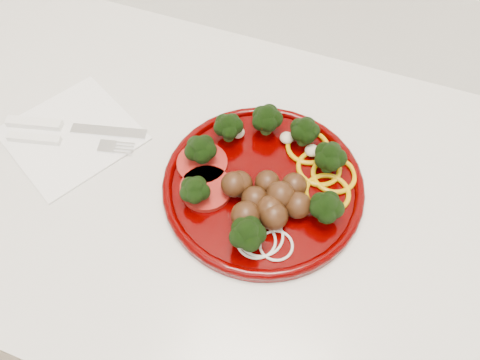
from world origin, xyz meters
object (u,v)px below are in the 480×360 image
(napkin, at_px, (72,135))
(fork, at_px, (49,140))
(plate, at_px, (264,181))
(knife, at_px, (58,126))

(napkin, distance_m, fork, 0.03)
(plate, xyz_separation_m, knife, (-0.32, -0.01, -0.01))
(plate, height_order, knife, plate)
(napkin, bearing_deg, fork, -132.30)
(plate, height_order, napkin, plate)
(knife, bearing_deg, napkin, -22.66)
(knife, distance_m, fork, 0.03)
(napkin, relative_size, knife, 0.81)
(napkin, xyz_separation_m, fork, (-0.02, -0.02, 0.01))
(fork, bearing_deg, knife, 83.00)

